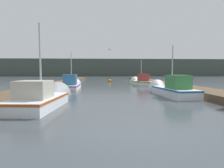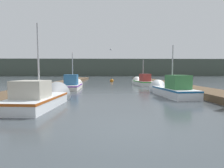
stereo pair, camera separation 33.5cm
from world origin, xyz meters
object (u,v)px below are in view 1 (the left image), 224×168
Objects in this scene: mooring_piling_1 at (147,79)px; mooring_piling_2 at (44,88)px; fishing_boat_3 at (140,82)px; channel_buoy at (109,81)px; fishing_boat_0 at (44,98)px; fishing_boat_2 at (72,85)px; fishing_boat_1 at (170,89)px; seagull_lead at (110,50)px.

mooring_piling_1 is 15.31m from mooring_piling_2.
channel_buoy is (-3.77, 6.91, -0.25)m from fishing_boat_3.
fishing_boat_0 is at bearing -71.60° from mooring_piling_2.
fishing_boat_0 is at bearing -100.80° from channel_buoy.
fishing_boat_0 is 8.92m from fishing_boat_2.
fishing_boat_2 is 5.06m from mooring_piling_2.
fishing_boat_0 reaches higher than mooring_piling_2.
channel_buoy is at bearing 83.45° from fishing_boat_0.
fishing_boat_2 is at bearing -109.61° from channel_buoy.
fishing_boat_1 is 9.08m from mooring_piling_2.
fishing_boat_1 is 3.92× the size of mooring_piling_1.
mooring_piling_1 is (9.00, 15.28, 0.26)m from fishing_boat_0.
fishing_boat_0 is 0.90× the size of fishing_boat_1.
mooring_piling_1 is at bearing 32.63° from fishing_boat_2.
fishing_boat_0 is 0.88× the size of fishing_boat_3.
mooring_piling_1 is 7.34m from channel_buoy.
fishing_boat_1 is 17.43m from channel_buoy.
fishing_boat_1 is (7.74, 3.55, 0.06)m from fishing_boat_0.
mooring_piling_1 is at bearing 78.63° from fishing_boat_1.
channel_buoy is (5.24, 16.56, -0.36)m from mooring_piling_2.
fishing_boat_3 reaches higher than mooring_piling_2.
fishing_boat_1 is 8.53m from seagull_lead.
mooring_piling_2 is 1.89× the size of seagull_lead.
mooring_piling_1 reaches higher than channel_buoy.
fishing_boat_3 is (7.91, 4.71, 0.03)m from fishing_boat_2.
fishing_boat_3 is 3.97× the size of mooring_piling_1.
mooring_piling_1 is (1.31, 1.65, 0.24)m from fishing_boat_3.
mooring_piling_1 is 2.35× the size of seagull_lead.
fishing_boat_3 is 2.12m from mooring_piling_1.
mooring_piling_2 is 17.38m from channel_buoy.
fishing_boat_0 is 15.65m from fishing_boat_3.
seagull_lead is (-0.31, -10.47, 3.88)m from channel_buoy.
fishing_boat_2 is 4.74× the size of mooring_piling_2.
fishing_boat_0 is 11.31m from seagull_lead.
fishing_boat_2 is 5.42m from seagull_lead.
mooring_piling_2 is at bearing -104.54° from fishing_boat_2.
mooring_piling_2 is (-1.32, 3.98, 0.14)m from fishing_boat_0.
seagull_lead is at bearing -144.82° from fishing_boat_3.
mooring_piling_2 is (-9.01, -9.65, 0.11)m from fishing_boat_3.
mooring_piling_2 is 0.95× the size of channel_buoy.
fishing_boat_0 reaches higher than fishing_boat_2.
fishing_boat_2 is (-7.96, 5.37, -0.05)m from fishing_boat_1.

